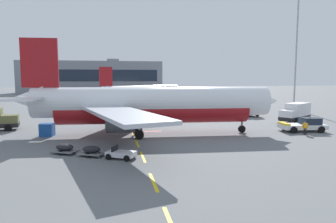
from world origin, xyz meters
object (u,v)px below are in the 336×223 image
Objects in this scene: fuel_service_truck at (296,112)px; airliner_mid_left at (142,92)px; catering_truck at (244,107)px; uld_cargo_container at (47,130)px; apron_light_mast_far at (297,32)px; baggage_train at (92,151)px; pushback_tug at (304,125)px; ground_crew_worker at (305,127)px; airliner_foreground at (149,105)px.

airliner_mid_left is at bearing 117.52° from fuel_service_truck.
fuel_service_truck is (4.57, -10.21, 0.00)m from catering_truck.
catering_truck and fuel_service_truck have the same top height.
apron_light_mast_far reaches higher than uld_cargo_container.
uld_cargo_container is at bearing 118.29° from baggage_train.
fuel_service_truck is at bearing 63.13° from pushback_tug.
ground_crew_worker is at bearing -117.89° from fuel_service_truck.
pushback_tug is at bearing 16.60° from baggage_train.
airliner_mid_left is 46.99m from fuel_service_truck.
apron_light_mast_far is (16.67, 27.94, 17.01)m from pushback_tug.
uld_cargo_container is at bearing -109.81° from airliner_mid_left.
airliner_foreground is 5.54× the size of pushback_tug.
airliner_mid_left is at bearing 70.19° from uld_cargo_container.
airliner_foreground is at bearing -94.69° from airliner_mid_left.
ground_crew_worker is (26.77, 6.12, 0.44)m from baggage_train.
pushback_tug is 2.67m from ground_crew_worker.
uld_cargo_container is (-38.66, -5.45, -0.85)m from fuel_service_truck.
airliner_mid_left is 50.13m from uld_cargo_container.
uld_cargo_container is 0.06× the size of apron_light_mast_far.
ground_crew_worker is (19.97, -3.77, -2.98)m from airliner_foreground.
apron_light_mast_far is (51.01, 24.86, 17.12)m from uld_cargo_container.
apron_light_mast_far reaches higher than pushback_tug.
fuel_service_truck is at bearing -122.48° from apron_light_mast_far.
baggage_train is 27.46m from ground_crew_worker.
airliner_foreground is 4.83× the size of fuel_service_truck.
ground_crew_worker is at bearing -9.23° from uld_cargo_container.
airliner_mid_left is 43.21m from apron_light_mast_far.
pushback_tug is 9.59m from fuel_service_truck.
baggage_train is (-27.91, -27.14, -1.12)m from catering_truck.
apron_light_mast_far reaches higher than ground_crew_worker.
fuel_service_truck is (25.69, 7.04, -2.30)m from airliner_foreground.
pushback_tug is at bearing -4.00° from airliner_foreground.
apron_light_mast_far is (44.84, 36.33, 17.39)m from baggage_train.
airliner_foreground is 21.64m from pushback_tug.
baggage_train is 4.62× the size of uld_cargo_container.
baggage_train is at bearing -124.50° from airliner_foreground.
catering_truck is 11.19m from fuel_service_truck.
baggage_train is 4.84× the size of ground_crew_worker.
baggage_train is at bearing -163.40° from pushback_tug.
airliner_mid_left reaches higher than catering_truck.
catering_truck is (21.12, 17.25, -2.30)m from airliner_foreground.
airliner_foreground is at bearing -164.68° from fuel_service_truck.
ground_crew_worker is 39.07m from apron_light_mast_far.
pushback_tug is at bearing -5.12° from uld_cargo_container.
airliner_mid_left is 54.89m from ground_crew_worker.
airliner_mid_left is 0.95× the size of apron_light_mast_far.
airliner_mid_left is 35.84m from catering_truck.
airliner_foreground is at bearing -145.20° from apron_light_mast_far.
catering_truck is 4.13× the size of uld_cargo_container.
baggage_train is at bearing -140.98° from apron_light_mast_far.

